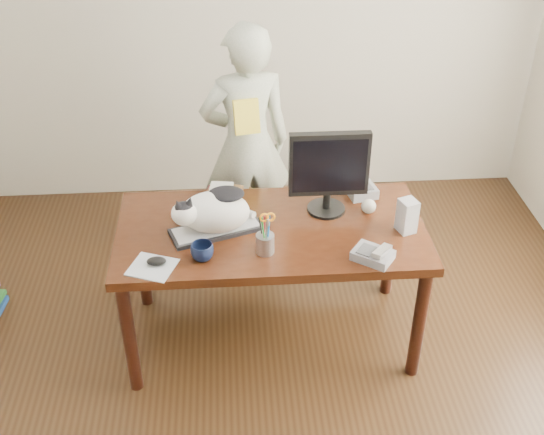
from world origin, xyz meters
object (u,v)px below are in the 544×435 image
(coffee_mug, at_px, (202,252))
(calculator, at_px, (360,188))
(desk, at_px, (270,242))
(person, at_px, (246,145))
(baseball, at_px, (369,206))
(cat, at_px, (212,211))
(monitor, at_px, (329,169))
(keyboard, at_px, (216,229))
(book_stack, at_px, (224,193))
(speaker, at_px, (407,216))
(phone, at_px, (374,255))
(mouse, at_px, (156,261))
(pen_cup, at_px, (265,241))

(coffee_mug, relative_size, calculator, 0.49)
(desk, xyz_separation_m, person, (-0.09, 0.80, 0.18))
(baseball, relative_size, calculator, 0.35)
(calculator, bearing_deg, coffee_mug, -159.95)
(cat, distance_m, monitor, 0.64)
(baseball, xyz_separation_m, person, (-0.62, 0.77, -0.01))
(keyboard, relative_size, cat, 1.12)
(keyboard, distance_m, monitor, 0.66)
(person, bearing_deg, cat, 66.65)
(baseball, height_order, book_stack, baseball)
(speaker, xyz_separation_m, book_stack, (-0.93, 0.38, -0.06))
(monitor, height_order, phone, monitor)
(baseball, bearing_deg, mouse, -160.99)
(keyboard, xyz_separation_m, mouse, (-0.29, -0.26, 0.01))
(coffee_mug, bearing_deg, keyboard, 73.87)
(baseball, bearing_deg, cat, -171.22)
(desk, distance_m, speaker, 0.74)
(speaker, height_order, person, person)
(monitor, height_order, pen_cup, monitor)
(keyboard, relative_size, calculator, 2.18)
(baseball, bearing_deg, keyboard, -171.54)
(baseball, bearing_deg, coffee_mug, -158.37)
(monitor, relative_size, book_stack, 2.10)
(monitor, bearing_deg, baseball, -5.55)
(phone, bearing_deg, baseball, 118.27)
(monitor, relative_size, phone, 2.06)
(pen_cup, relative_size, phone, 1.01)
(mouse, bearing_deg, keyboard, 62.89)
(person, bearing_deg, monitor, 107.79)
(keyboard, bearing_deg, phone, -39.73)
(mouse, height_order, speaker, speaker)
(pen_cup, distance_m, calculator, 0.76)
(coffee_mug, distance_m, speaker, 1.05)
(book_stack, bearing_deg, mouse, -104.40)
(monitor, bearing_deg, desk, -169.97)
(keyboard, bearing_deg, desk, -1.60)
(keyboard, distance_m, cat, 0.12)
(speaker, relative_size, calculator, 0.79)
(phone, bearing_deg, calculator, 121.68)
(speaker, bearing_deg, calculator, 94.69)
(speaker, bearing_deg, book_stack, 138.42)
(coffee_mug, height_order, book_stack, coffee_mug)
(phone, height_order, calculator, phone)
(speaker, xyz_separation_m, calculator, (-0.17, 0.38, -0.06))
(desk, xyz_separation_m, keyboard, (-0.29, -0.09, 0.16))
(pen_cup, bearing_deg, keyboard, 141.56)
(phone, relative_size, calculator, 1.00)
(desk, height_order, calculator, calculator)
(keyboard, bearing_deg, baseball, -10.55)
(baseball, relative_size, person, 0.05)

